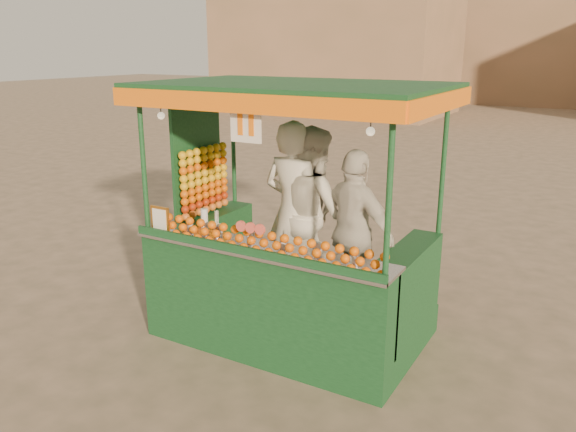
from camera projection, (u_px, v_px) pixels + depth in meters
The scene contains 7 objects.
ground at pixel (287, 336), 5.98m from camera, with size 90.00×90.00×0.00m, color brown.
building_left at pixel (336, 45), 26.07m from camera, with size 10.00×6.00×6.00m, color #9B7458.
building_center at pixel (535, 35), 30.88m from camera, with size 14.00×7.00×7.00m, color #9B7458.
juice_cart at pixel (281, 260), 5.75m from camera, with size 2.82×1.83×2.56m.
vendor_left at pixel (294, 212), 5.96m from camera, with size 0.73×0.52×1.89m.
vendor_middle at pixel (313, 213), 6.02m from camera, with size 1.12×1.11×1.83m.
vendor_right at pixel (354, 232), 5.69m from camera, with size 1.04×0.69×1.65m.
Camera 1 is at (2.70, -4.66, 2.88)m, focal length 35.93 mm.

